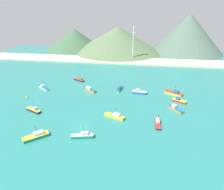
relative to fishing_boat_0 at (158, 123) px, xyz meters
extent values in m
cube|color=teal|center=(-32.36, 23.08, -0.94)|extent=(260.00, 280.00, 0.50)
cube|color=#232328|center=(0.00, -0.23, -0.30)|extent=(2.19, 9.16, 0.77)
cube|color=red|center=(0.00, -0.23, 0.19)|extent=(2.23, 9.35, 0.20)
cube|color=beige|center=(-0.01, 0.91, 0.73)|extent=(1.59, 3.36, 0.89)
cylinder|color=#4C3823|center=(0.00, 0.25, 2.70)|extent=(0.17, 0.17, 3.04)
cube|color=orange|center=(-38.74, 31.63, -0.15)|extent=(8.42, 6.40, 1.07)
cube|color=#1E669E|center=(-38.74, 31.63, 0.48)|extent=(8.58, 6.53, 0.20)
cube|color=silver|center=(-39.63, 32.17, 1.23)|extent=(3.74, 3.25, 1.29)
cylinder|color=#4C3823|center=(-35.52, 29.70, 1.13)|extent=(0.60, 0.42, 1.45)
cube|color=gold|center=(10.94, 34.56, -0.08)|extent=(10.55, 7.99, 1.22)
cube|color=red|center=(10.94, 34.56, 0.64)|extent=(10.77, 8.15, 0.20)
cube|color=#28568C|center=(12.06, 33.90, 1.39)|extent=(3.79, 3.56, 1.30)
cylinder|color=#4C3823|center=(6.90, 36.93, 1.39)|extent=(0.66, 0.46, 1.65)
cylinder|color=#4C3823|center=(11.54, 34.20, 3.71)|extent=(0.14, 0.14, 3.36)
cube|color=silver|center=(-68.71, 31.59, -0.30)|extent=(9.59, 8.14, 0.76)
cube|color=#1E669E|center=(-68.71, 31.59, 0.18)|extent=(9.78, 8.30, 0.20)
cube|color=beige|center=(-69.75, 32.40, 0.83)|extent=(3.06, 2.87, 1.11)
cylinder|color=#4C3823|center=(-64.97, 28.66, 0.61)|extent=(0.45, 0.39, 1.04)
cylinder|color=#4C3823|center=(-69.33, 32.07, 3.53)|extent=(0.14, 0.14, 4.29)
cube|color=gold|center=(-21.13, 36.85, -0.31)|extent=(3.61, 10.06, 0.75)
cube|color=#1E669E|center=(-21.13, 36.85, 0.16)|extent=(3.68, 10.26, 0.20)
cube|color=#28568C|center=(-21.33, 35.64, 0.93)|extent=(2.15, 4.23, 1.34)
cylinder|color=#4C3823|center=(-20.39, 41.23, 0.59)|extent=(0.20, 0.49, 1.03)
cylinder|color=#4C3823|center=(-21.20, 36.43, 3.34)|extent=(0.11, 0.11, 3.48)
cube|color=#232328|center=(-50.98, 48.70, -0.29)|extent=(8.51, 5.70, 0.80)
cube|color=red|center=(-50.98, 48.70, 0.21)|extent=(8.68, 5.82, 0.20)
cube|color=brown|center=(-50.03, 48.19, 0.88)|extent=(3.85, 2.93, 1.14)
cylinder|color=#4C3823|center=(-50.67, 48.53, 3.02)|extent=(0.10, 0.10, 3.14)
cube|color=red|center=(12.79, 24.59, -0.20)|extent=(7.68, 5.93, 0.98)
cube|color=gold|center=(12.79, 24.59, 0.39)|extent=(7.84, 6.04, 0.20)
cube|color=#28568C|center=(11.99, 25.05, 1.17)|extent=(2.72, 2.69, 1.35)
cube|color=#198466|center=(-30.23, -14.63, -0.05)|extent=(8.85, 3.73, 1.28)
cube|color=white|center=(-30.23, -14.63, 0.69)|extent=(9.02, 3.81, 0.20)
cube|color=beige|center=(-29.18, -14.40, 1.42)|extent=(3.05, 2.02, 1.25)
cylinder|color=#4C3823|center=(-34.03, -15.45, 1.49)|extent=(0.73, 0.27, 1.72)
cylinder|color=#4C3823|center=(-29.73, -14.52, 3.85)|extent=(0.19, 0.19, 3.61)
cube|color=gold|center=(-19.80, 2.93, -0.17)|extent=(10.02, 5.67, 1.03)
cube|color=gold|center=(-19.80, 2.93, 0.45)|extent=(10.22, 5.78, 0.20)
cube|color=silver|center=(-18.65, 2.49, 1.21)|extent=(3.42, 2.68, 1.32)
cylinder|color=#4C3823|center=(-23.94, 4.52, 1.07)|extent=(0.61, 0.33, 1.40)
cylinder|color=#4C3823|center=(-19.21, 2.71, 3.15)|extent=(0.13, 0.13, 2.55)
cube|color=orange|center=(9.74, 14.75, -0.26)|extent=(7.46, 8.65, 0.85)
cube|color=#1E669E|center=(9.74, 14.75, 0.26)|extent=(7.61, 8.83, 0.20)
cube|color=#B2ADA3|center=(9.05, 15.64, 1.12)|extent=(3.03, 3.15, 1.52)
cube|color=#1E5BA8|center=(-9.01, 32.91, -0.06)|extent=(8.57, 3.66, 1.26)
cube|color=white|center=(-9.01, 32.91, 0.67)|extent=(8.74, 3.73, 0.20)
cube|color=#B2ADA3|center=(-10.04, 33.02, 1.38)|extent=(2.46, 2.29, 1.21)
cylinder|color=#4C3823|center=(-5.29, 32.48, 1.45)|extent=(0.72, 0.20, 1.69)
cube|color=#232328|center=(-60.24, 2.75, -0.14)|extent=(8.68, 5.31, 1.09)
cube|color=gold|center=(-60.24, 2.75, 0.51)|extent=(8.85, 5.42, 0.20)
cube|color=#B2ADA3|center=(-59.25, 2.32, 1.30)|extent=(2.92, 2.39, 1.37)
cylinder|color=#4C3823|center=(-59.72, 2.52, 3.59)|extent=(0.11, 0.11, 3.21)
cube|color=#198466|center=(-48.44, -17.61, -0.09)|extent=(9.37, 8.79, 1.19)
cube|color=gold|center=(-48.44, -17.61, 0.60)|extent=(9.56, 8.96, 0.20)
cube|color=silver|center=(-47.52, -16.81, 1.25)|extent=(4.35, 4.23, 1.10)
cylinder|color=#4C3823|center=(-51.73, -20.52, 1.33)|extent=(0.59, 0.54, 1.60)
cylinder|color=#4C3823|center=(-48.08, -17.30, 3.48)|extent=(0.14, 0.14, 3.35)
sphere|color=gold|center=(-72.26, 17.25, -0.50)|extent=(1.06, 1.06, 1.06)
sphere|color=red|center=(-8.27, 48.81, -0.54)|extent=(0.83, 0.83, 0.83)
cube|color=beige|center=(-32.36, 104.21, -0.09)|extent=(247.00, 22.82, 1.20)
cone|color=#3D6042|center=(-85.11, 146.65, 10.84)|extent=(65.23, 65.23, 23.06)
cone|color=#56704C|center=(-36.10, 142.29, 12.64)|extent=(96.49, 96.49, 26.66)
cone|color=#4C6656|center=(37.53, 152.50, 19.08)|extent=(74.70, 74.70, 39.53)
cylinder|color=silver|center=(-17.40, 105.25, 14.92)|extent=(0.87, 0.87, 31.21)
cylinder|color=silver|center=(-17.40, 105.25, 24.90)|extent=(3.12, 0.44, 0.44)
cylinder|color=silver|center=(-17.40, 105.25, 18.66)|extent=(0.44, 2.50, 0.44)
camera|label=1|loc=(-8.45, -79.38, 48.60)|focal=32.77mm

